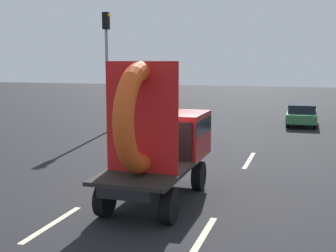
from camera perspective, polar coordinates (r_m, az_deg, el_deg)
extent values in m
plane|color=black|center=(12.84, -2.71, -9.15)|extent=(120.00, 120.00, 0.00)
cylinder|color=black|center=(13.94, -2.83, -5.89)|extent=(0.28, 0.87, 0.87)
cylinder|color=black|center=(13.46, 4.01, -6.42)|extent=(0.28, 0.87, 0.87)
cylinder|color=black|center=(11.31, -8.18, -9.36)|extent=(0.28, 0.87, 0.87)
cylinder|color=black|center=(10.71, 0.17, -10.30)|extent=(0.28, 0.87, 0.87)
cube|color=black|center=(12.27, -1.42, -5.78)|extent=(1.30, 4.83, 0.25)
cube|color=maroon|center=(13.42, 0.53, -1.07)|extent=(2.00, 2.01, 1.35)
cube|color=black|center=(13.33, 0.47, 0.15)|extent=(2.02, 1.91, 0.44)
cube|color=black|center=(11.31, -3.10, -6.10)|extent=(2.00, 2.82, 0.10)
cube|color=black|center=(12.44, -0.90, -1.94)|extent=(1.80, 0.08, 1.10)
torus|color=#D84C19|center=(10.91, -3.43, 1.07)|extent=(0.49, 2.78, 2.78)
cube|color=red|center=(10.91, -3.43, 1.07)|extent=(1.90, 0.03, 2.78)
cylinder|color=black|center=(29.41, 15.50, 1.08)|extent=(0.21, 0.62, 0.62)
cylinder|color=black|center=(29.40, 18.43, 0.95)|extent=(0.21, 0.62, 0.62)
cylinder|color=black|center=(26.84, 15.28, 0.42)|extent=(0.21, 0.62, 0.62)
cylinder|color=black|center=(26.83, 18.49, 0.28)|extent=(0.21, 0.62, 0.62)
cube|color=#33723F|center=(28.08, 16.95, 1.24)|extent=(1.74, 4.05, 0.53)
cube|color=black|center=(27.93, 16.99, 2.24)|extent=(1.56, 2.27, 0.48)
cylinder|color=gray|center=(24.44, -7.89, 5.75)|extent=(0.16, 0.16, 5.59)
cube|color=black|center=(24.51, -8.04, 13.36)|extent=(0.30, 0.36, 0.90)
sphere|color=yellow|center=(24.47, -7.69, 14.03)|extent=(0.20, 0.20, 0.20)
cube|color=beige|center=(11.15, -14.76, -12.16)|extent=(0.16, 2.52, 0.01)
cube|color=beige|center=(18.79, -0.42, -3.51)|extent=(0.16, 2.13, 0.01)
cube|color=beige|center=(10.19, 4.65, -13.88)|extent=(0.16, 2.27, 0.01)
cube|color=beige|center=(17.72, 10.48, -4.38)|extent=(0.16, 3.00, 0.01)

